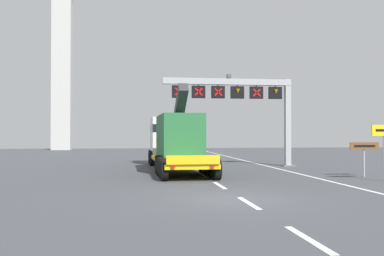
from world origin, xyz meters
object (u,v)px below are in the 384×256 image
object	(u,v)px
overhead_lane_gantry	(244,96)
heavy_haul_truck_yellow	(174,140)
exit_sign_yellow	(384,139)
tourist_info_sign_brown	(364,150)
bridge_pylon_distant	(62,15)

from	to	relation	value
overhead_lane_gantry	heavy_haul_truck_yellow	size ratio (longest dim) A/B	0.69
exit_sign_yellow	heavy_haul_truck_yellow	bearing A→B (deg)	137.66
overhead_lane_gantry	tourist_info_sign_brown	world-z (taller)	overhead_lane_gantry
overhead_lane_gantry	bridge_pylon_distant	distance (m)	43.02
heavy_haul_truck_yellow	bridge_pylon_distant	world-z (taller)	bridge_pylon_distant
tourist_info_sign_brown	bridge_pylon_distant	distance (m)	53.12
heavy_haul_truck_yellow	overhead_lane_gantry	bearing A→B (deg)	15.15
overhead_lane_gantry	heavy_haul_truck_yellow	bearing A→B (deg)	-164.85
exit_sign_yellow	bridge_pylon_distant	world-z (taller)	bridge_pylon_distant
exit_sign_yellow	tourist_info_sign_brown	world-z (taller)	exit_sign_yellow
heavy_haul_truck_yellow	tourist_info_sign_brown	size ratio (longest dim) A/B	7.39
overhead_lane_gantry	heavy_haul_truck_yellow	distance (m)	6.24
bridge_pylon_distant	heavy_haul_truck_yellow	bearing A→B (deg)	-69.91
overhead_lane_gantry	bridge_pylon_distant	world-z (taller)	bridge_pylon_distant
bridge_pylon_distant	tourist_info_sign_brown	bearing A→B (deg)	-61.78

